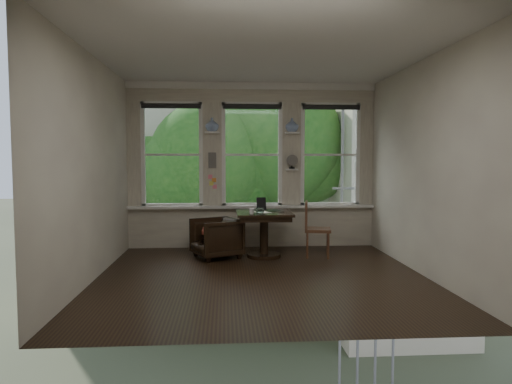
{
  "coord_description": "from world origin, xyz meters",
  "views": [
    {
      "loc": [
        -0.5,
        -6.14,
        1.6
      ],
      "look_at": [
        -0.02,
        0.9,
        1.11
      ],
      "focal_mm": 32.0,
      "sensor_mm": 36.0,
      "label": 1
    }
  ],
  "objects": [
    {
      "name": "vase_left",
      "position": [
        -0.72,
        2.15,
        2.24
      ],
      "size": [
        0.24,
        0.24,
        0.25
      ],
      "primitive_type": "imported",
      "color": "white",
      "rests_on": "shelf_left"
    },
    {
      "name": "intercom",
      "position": [
        -0.72,
        2.18,
        1.6
      ],
      "size": [
        0.14,
        0.06,
        0.28
      ],
      "primitive_type": "cube",
      "color": "#59544F",
      "rests_on": "ground"
    },
    {
      "name": "wall_left",
      "position": [
        -2.25,
        0.0,
        1.5
      ],
      "size": [
        0.0,
        4.5,
        4.5
      ],
      "primitive_type": "plane",
      "rotation": [
        1.57,
        0.0,
        1.57
      ],
      "color": "beige",
      "rests_on": "ground"
    },
    {
      "name": "shelf_left",
      "position": [
        -0.72,
        2.15,
        2.1
      ],
      "size": [
        0.26,
        0.16,
        0.03
      ],
      "primitive_type": "cube",
      "color": "white",
      "rests_on": "ground"
    },
    {
      "name": "cushion_red",
      "position": [
        -0.64,
        1.29,
        0.45
      ],
      "size": [
        0.45,
        0.45,
        0.06
      ],
      "primitive_type": "cube",
      "color": "maroon",
      "rests_on": "armchair_left"
    },
    {
      "name": "mug",
      "position": [
        -0.08,
        1.01,
        0.8
      ],
      "size": [
        0.12,
        0.12,
        0.09
      ],
      "primitive_type": "imported",
      "rotation": [
        0.0,
        0.0,
        0.24
      ],
      "color": "white",
      "rests_on": "table"
    },
    {
      "name": "desk_fan",
      "position": [
        0.72,
        2.13,
        1.53
      ],
      "size": [
        0.2,
        0.2,
        0.24
      ],
      "primitive_type": null,
      "color": "#59544F",
      "rests_on": "ground"
    },
    {
      "name": "wall_front",
      "position": [
        0.0,
        -2.25,
        1.5
      ],
      "size": [
        4.5,
        0.0,
        4.5
      ],
      "primitive_type": "plane",
      "rotation": [
        -1.57,
        0.0,
        0.0
      ],
      "color": "beige",
      "rests_on": "ground"
    },
    {
      "name": "tablet",
      "position": [
        0.12,
        1.56,
        0.86
      ],
      "size": [
        0.17,
        0.1,
        0.22
      ],
      "primitive_type": "cube",
      "rotation": [
        -0.26,
        0.0,
        0.16
      ],
      "color": "black",
      "rests_on": "table"
    },
    {
      "name": "ceiling",
      "position": [
        0.0,
        0.0,
        3.0
      ],
      "size": [
        4.5,
        4.5,
        0.0
      ],
      "primitive_type": "plane",
      "rotation": [
        3.14,
        0.0,
        0.0
      ],
      "color": "silver",
      "rests_on": "ground"
    },
    {
      "name": "window_center",
      "position": [
        0.0,
        2.25,
        1.7
      ],
      "size": [
        1.1,
        0.12,
        1.9
      ],
      "primitive_type": null,
      "color": "white",
      "rests_on": "ground"
    },
    {
      "name": "laptop",
      "position": [
        0.33,
        1.32,
        0.76
      ],
      "size": [
        0.34,
        0.29,
        0.02
      ],
      "primitive_type": "imported",
      "rotation": [
        0.0,
        0.0,
        -0.42
      ],
      "color": "black",
      "rests_on": "table"
    },
    {
      "name": "vase_right",
      "position": [
        0.72,
        2.15,
        2.24
      ],
      "size": [
        0.24,
        0.24,
        0.25
      ],
      "primitive_type": "imported",
      "color": "white",
      "rests_on": "shelf_right"
    },
    {
      "name": "wall_right",
      "position": [
        2.25,
        0.0,
        1.5
      ],
      "size": [
        0.0,
        4.5,
        4.5
      ],
      "primitive_type": "plane",
      "rotation": [
        1.57,
        0.0,
        -1.57
      ],
      "color": "beige",
      "rests_on": "ground"
    },
    {
      "name": "sticky_notes",
      "position": [
        -0.72,
        2.19,
        1.25
      ],
      "size": [
        0.16,
        0.01,
        0.24
      ],
      "primitive_type": null,
      "color": "pink",
      "rests_on": "ground"
    },
    {
      "name": "wall_back",
      "position": [
        0.0,
        2.25,
        1.5
      ],
      "size": [
        4.5,
        0.0,
        4.5
      ],
      "primitive_type": "plane",
      "rotation": [
        1.57,
        0.0,
        0.0
      ],
      "color": "beige",
      "rests_on": "ground"
    },
    {
      "name": "papers",
      "position": [
        0.11,
        1.26,
        0.75
      ],
      "size": [
        0.31,
        0.36,
        0.0
      ],
      "primitive_type": "cube",
      "rotation": [
        0.0,
        0.0,
        0.33
      ],
      "color": "silver",
      "rests_on": "table"
    },
    {
      "name": "armchair_left",
      "position": [
        -0.64,
        1.29,
        0.33
      ],
      "size": [
        0.94,
        0.93,
        0.65
      ],
      "primitive_type": "imported",
      "rotation": [
        0.0,
        0.0,
        -1.14
      ],
      "color": "black",
      "rests_on": "ground"
    },
    {
      "name": "side_chair_right",
      "position": [
        1.03,
        1.26,
        0.46
      ],
      "size": [
        0.49,
        0.49,
        0.92
      ],
      "primitive_type": null,
      "rotation": [
        0.0,
        0.0,
        1.38
      ],
      "color": "#452418",
      "rests_on": "ground"
    },
    {
      "name": "window_right",
      "position": [
        1.45,
        2.25,
        1.7
      ],
      "size": [
        1.1,
        0.12,
        1.9
      ],
      "primitive_type": null,
      "color": "white",
      "rests_on": "ground"
    },
    {
      "name": "drinking_glass",
      "position": [
        0.05,
        0.96,
        0.8
      ],
      "size": [
        0.16,
        0.16,
        0.11
      ],
      "primitive_type": "imported",
      "rotation": [
        0.0,
        0.0,
        0.21
      ],
      "color": "white",
      "rests_on": "table"
    },
    {
      "name": "table",
      "position": [
        0.14,
        1.29,
        0.38
      ],
      "size": [
        0.9,
        0.9,
        0.75
      ],
      "primitive_type": null,
      "color": "black",
      "rests_on": "ground"
    },
    {
      "name": "ground",
      "position": [
        0.0,
        0.0,
        0.0
      ],
      "size": [
        4.5,
        4.5,
        0.0
      ],
      "primitive_type": "plane",
      "color": "black",
      "rests_on": "ground"
    },
    {
      "name": "shelf_right",
      "position": [
        0.72,
        2.15,
        2.1
      ],
      "size": [
        0.26,
        0.16,
        0.03
      ],
      "primitive_type": "cube",
      "color": "white",
      "rests_on": "ground"
    },
    {
      "name": "window_left",
      "position": [
        -1.45,
        2.25,
        1.7
      ],
      "size": [
        1.1,
        0.12,
        1.9
      ],
      "primitive_type": null,
      "color": "white",
      "rests_on": "ground"
    }
  ]
}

